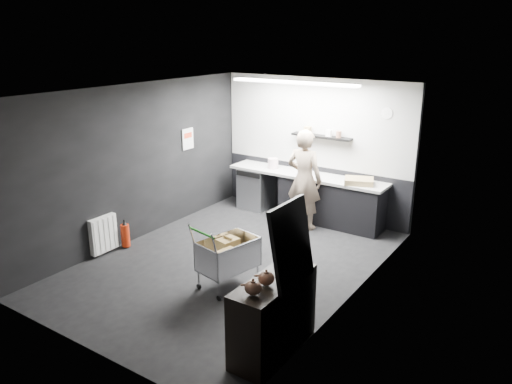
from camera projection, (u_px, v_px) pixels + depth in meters
The scene contains 22 objects.
floor at pixel (232, 263), 7.94m from camera, with size 5.50×5.50×0.00m, color black.
ceiling at pixel (229, 91), 7.11m from camera, with size 5.50×5.50×0.00m, color silver.
wall_back at pixel (315, 148), 9.70m from camera, with size 5.50×5.50×0.00m, color black.
wall_front at pixel (78, 242), 5.35m from camera, with size 5.50×5.50×0.00m, color black.
wall_left at pixel (137, 163), 8.58m from camera, with size 5.50×5.50×0.00m, color black.
wall_right at pixel (354, 206), 6.47m from camera, with size 5.50×5.50×0.00m, color black.
kitchen_wall_panel at pixel (315, 123), 9.53m from camera, with size 3.95×0.02×1.70m, color beige.
dado_panel at pixel (313, 190), 9.95m from camera, with size 3.95×0.02×1.00m, color black.
floating_shelf at pixel (321, 136), 9.41m from camera, with size 1.20×0.22×0.04m, color black.
wall_clock at pixel (387, 113), 8.69m from camera, with size 0.20×0.20×0.03m, color white.
poster at pixel (188, 139), 9.54m from camera, with size 0.02×0.30×0.40m, color white.
poster_red_band at pixel (188, 135), 9.52m from camera, with size 0.01×0.22×0.10m, color red.
radiator at pixel (103, 234), 8.14m from camera, with size 0.10×0.50×0.60m, color white.
ceiling_strip at pixel (293, 83), 8.59m from camera, with size 2.40×0.20×0.04m, color white.
prep_counter at pixel (311, 197), 9.64m from camera, with size 3.20×0.61×0.90m.
person at pixel (304, 180), 9.10m from camera, with size 0.68×0.45×1.86m, color beige.
shopping_cart at pixel (228, 256), 7.07m from camera, with size 0.70×0.99×0.98m.
sideboard at pixel (276, 305), 5.60m from camera, with size 0.52×1.21×1.81m.
fire_extinguisher at pixel (125, 235), 8.43m from camera, with size 0.15×0.15×0.48m.
cardboard_box at pixel (359, 181), 8.94m from camera, with size 0.50×0.38×0.10m, color tan.
pink_tub at pixel (273, 163), 9.94m from camera, with size 0.20×0.20×0.20m, color silver.
white_container at pixel (306, 171), 9.51m from camera, with size 0.18×0.14×0.16m, color white.
Camera 1 is at (4.33, -5.78, 3.50)m, focal length 35.00 mm.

